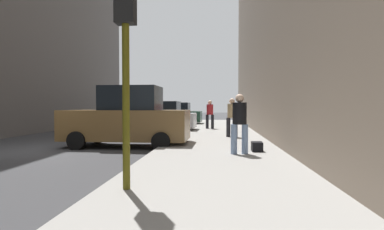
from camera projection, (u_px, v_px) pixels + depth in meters
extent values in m
plane|color=#38383A|center=(43.00, 150.00, 10.28)|extent=(120.00, 120.00, 0.00)
cube|color=gray|center=(218.00, 150.00, 9.76)|extent=(4.00, 40.00, 0.15)
cube|color=brown|center=(126.00, 125.00, 11.16)|extent=(4.62, 1.90, 1.10)
cube|color=black|center=(132.00, 98.00, 11.11)|extent=(2.09, 1.59, 0.90)
cylinder|color=black|center=(98.00, 135.00, 12.23)|extent=(0.64, 0.23, 0.64)
cylinder|color=black|center=(76.00, 140.00, 10.40)|extent=(0.64, 0.23, 0.64)
cylinder|color=black|center=(170.00, 136.00, 11.94)|extent=(0.64, 0.23, 0.64)
cylinder|color=black|center=(161.00, 141.00, 10.11)|extent=(0.64, 0.23, 0.64)
cube|color=#B7BABF|center=(159.00, 120.00, 17.43)|extent=(4.25, 1.97, 0.84)
cube|color=black|center=(163.00, 107.00, 17.39)|extent=(1.94, 1.62, 0.70)
cylinder|color=black|center=(141.00, 125.00, 18.52)|extent=(0.65, 0.24, 0.64)
cylinder|color=black|center=(132.00, 127.00, 16.69)|extent=(0.65, 0.24, 0.64)
cylinder|color=black|center=(185.00, 126.00, 18.20)|extent=(0.65, 0.24, 0.64)
cylinder|color=black|center=(180.00, 128.00, 16.37)|extent=(0.65, 0.24, 0.64)
cube|color=#193828|center=(175.00, 116.00, 23.72)|extent=(4.26, 1.99, 0.84)
cube|color=black|center=(177.00, 107.00, 23.67)|extent=(1.94, 1.63, 0.70)
cylinder|color=black|center=(161.00, 120.00, 24.81)|extent=(0.65, 0.24, 0.64)
cylinder|color=black|center=(155.00, 122.00, 22.98)|extent=(0.65, 0.24, 0.64)
cylinder|color=black|center=(193.00, 121.00, 24.48)|extent=(0.65, 0.24, 0.64)
cylinder|color=black|center=(190.00, 122.00, 22.65)|extent=(0.65, 0.24, 0.64)
cylinder|color=red|center=(183.00, 131.00, 13.31)|extent=(0.22, 0.22, 0.55)
sphere|color=red|center=(183.00, 123.00, 13.30)|extent=(0.20, 0.20, 0.20)
cylinder|color=red|center=(179.00, 130.00, 13.32)|extent=(0.10, 0.09, 0.09)
cylinder|color=red|center=(186.00, 130.00, 13.30)|extent=(0.10, 0.09, 0.09)
cylinder|color=#514C0F|center=(126.00, 80.00, 4.88)|extent=(0.12, 0.12, 3.60)
sphere|color=green|center=(128.00, 16.00, 4.97)|extent=(0.14, 0.14, 0.14)
cylinder|color=#728CB2|center=(234.00, 139.00, 8.51)|extent=(0.21, 0.21, 0.85)
cylinder|color=#728CB2|center=(245.00, 139.00, 8.54)|extent=(0.21, 0.21, 0.85)
cylinder|color=black|center=(240.00, 113.00, 8.51)|extent=(0.47, 0.47, 0.62)
sphere|color=beige|center=(240.00, 98.00, 8.49)|extent=(0.24, 0.24, 0.24)
cylinder|color=black|center=(207.00, 122.00, 18.15)|extent=(0.18, 0.18, 0.85)
cylinder|color=black|center=(213.00, 122.00, 18.12)|extent=(0.18, 0.18, 0.85)
cylinder|color=#A51E23|center=(210.00, 109.00, 18.12)|extent=(0.41, 0.41, 0.62)
sphere|color=beige|center=(210.00, 102.00, 18.10)|extent=(0.24, 0.24, 0.24)
cylinder|color=black|center=(236.00, 127.00, 13.18)|extent=(0.21, 0.21, 0.85)
cylinder|color=black|center=(228.00, 127.00, 13.26)|extent=(0.21, 0.21, 0.85)
cylinder|color=tan|center=(232.00, 111.00, 13.20)|extent=(0.46, 0.46, 0.62)
sphere|color=beige|center=(232.00, 101.00, 13.18)|extent=(0.24, 0.24, 0.24)
cube|color=black|center=(257.00, 147.00, 9.06)|extent=(0.32, 0.44, 0.28)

